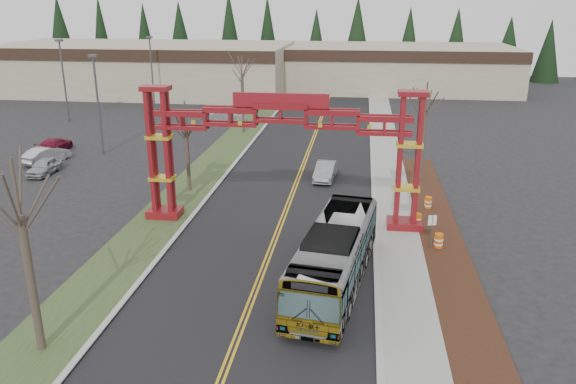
% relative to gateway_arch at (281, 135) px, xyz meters
% --- Properties ---
extents(road, '(12.00, 110.00, 0.02)m').
position_rel_gateway_arch_xyz_m(road, '(-0.00, 7.00, -5.97)').
color(road, black).
rests_on(road, ground).
extents(lane_line_left, '(0.12, 100.00, 0.01)m').
position_rel_gateway_arch_xyz_m(lane_line_left, '(-0.12, 7.00, -5.96)').
color(lane_line_left, gold).
rests_on(lane_line_left, road).
extents(lane_line_right, '(0.12, 100.00, 0.01)m').
position_rel_gateway_arch_xyz_m(lane_line_right, '(0.12, 7.00, -5.96)').
color(lane_line_right, gold).
rests_on(lane_line_right, road).
extents(curb_right, '(0.30, 110.00, 0.15)m').
position_rel_gateway_arch_xyz_m(curb_right, '(6.15, 7.00, -5.91)').
color(curb_right, '#ABABA6').
rests_on(curb_right, ground).
extents(sidewalk_right, '(2.60, 110.00, 0.14)m').
position_rel_gateway_arch_xyz_m(sidewalk_right, '(7.60, 7.00, -5.91)').
color(sidewalk_right, gray).
rests_on(sidewalk_right, ground).
extents(landscape_strip, '(2.60, 50.00, 0.12)m').
position_rel_gateway_arch_xyz_m(landscape_strip, '(10.20, -8.00, -5.92)').
color(landscape_strip, black).
rests_on(landscape_strip, ground).
extents(grass_median, '(4.00, 110.00, 0.08)m').
position_rel_gateway_arch_xyz_m(grass_median, '(-8.00, 7.00, -5.94)').
color(grass_median, '#2B4020').
rests_on(grass_median, ground).
extents(curb_left, '(0.30, 110.00, 0.15)m').
position_rel_gateway_arch_xyz_m(curb_left, '(-6.15, 7.00, -5.91)').
color(curb_left, '#ABABA6').
rests_on(curb_left, ground).
extents(gateway_arch, '(18.20, 1.60, 8.90)m').
position_rel_gateway_arch_xyz_m(gateway_arch, '(0.00, 0.00, 0.00)').
color(gateway_arch, maroon).
rests_on(gateway_arch, ground).
extents(retail_building_west, '(46.00, 22.30, 7.50)m').
position_rel_gateway_arch_xyz_m(retail_building_west, '(-30.00, 53.96, -2.22)').
color(retail_building_west, tan).
rests_on(retail_building_west, ground).
extents(retail_building_east, '(38.00, 20.30, 7.00)m').
position_rel_gateway_arch_xyz_m(retail_building_east, '(10.00, 61.95, -2.47)').
color(retail_building_east, tan).
rests_on(retail_building_east, ground).
extents(conifer_treeline, '(116.10, 5.60, 13.00)m').
position_rel_gateway_arch_xyz_m(conifer_treeline, '(0.25, 74.00, 0.50)').
color(conifer_treeline, black).
rests_on(conifer_treeline, ground).
extents(transit_bus, '(4.40, 12.06, 3.28)m').
position_rel_gateway_arch_xyz_m(transit_bus, '(3.94, -8.12, -4.34)').
color(transit_bus, '#999BA0').
rests_on(transit_bus, ground).
extents(silver_sedan, '(1.85, 4.46, 1.43)m').
position_rel_gateway_arch_xyz_m(silver_sedan, '(2.25, 9.97, -5.27)').
color(silver_sedan, '#A5A8AD').
rests_on(silver_sedan, ground).
extents(parked_car_near_a, '(1.70, 4.02, 1.35)m').
position_rel_gateway_arch_xyz_m(parked_car_near_a, '(-21.51, 8.31, -5.31)').
color(parked_car_near_a, '#A5A8AD').
rests_on(parked_car_near_a, ground).
extents(parked_car_near_b, '(2.95, 4.70, 1.46)m').
position_rel_gateway_arch_xyz_m(parked_car_near_b, '(-23.27, 11.68, -5.25)').
color(parked_car_near_b, '#B8B8B8').
rests_on(parked_car_near_b, ground).
extents(parked_car_mid_a, '(2.29, 4.91, 1.39)m').
position_rel_gateway_arch_xyz_m(parked_car_mid_a, '(-24.54, 15.48, -5.29)').
color(parked_car_mid_a, maroon).
rests_on(parked_car_mid_a, ground).
extents(parked_car_far_a, '(4.64, 2.12, 1.48)m').
position_rel_gateway_arch_xyz_m(parked_car_far_a, '(-11.13, 31.44, -5.24)').
color(parked_car_far_a, '#A1A1A8').
rests_on(parked_car_far_a, ground).
extents(bare_tree_median_near, '(3.50, 3.50, 8.41)m').
position_rel_gateway_arch_xyz_m(bare_tree_median_near, '(-8.00, -15.48, 0.07)').
color(bare_tree_median_near, '#382D26').
rests_on(bare_tree_median_near, ground).
extents(bare_tree_median_mid, '(2.99, 2.99, 7.00)m').
position_rel_gateway_arch_xyz_m(bare_tree_median_mid, '(-8.00, 5.65, -0.99)').
color(bare_tree_median_mid, '#382D26').
rests_on(bare_tree_median_mid, ground).
extents(bare_tree_median_far, '(3.35, 3.35, 8.45)m').
position_rel_gateway_arch_xyz_m(bare_tree_median_far, '(-8.00, 26.03, 0.21)').
color(bare_tree_median_far, '#382D26').
rests_on(bare_tree_median_far, ground).
extents(bare_tree_right_far, '(3.28, 3.28, 7.99)m').
position_rel_gateway_arch_xyz_m(bare_tree_right_far, '(10.00, 10.93, -0.20)').
color(bare_tree_right_far, '#382D26').
rests_on(bare_tree_right_far, ground).
extents(light_pole_near, '(0.81, 0.41, 9.35)m').
position_rel_gateway_arch_xyz_m(light_pole_near, '(-19.55, 15.39, -0.58)').
color(light_pole_near, '#3F3F44').
rests_on(light_pole_near, ground).
extents(light_pole_mid, '(0.85, 0.42, 9.74)m').
position_rel_gateway_arch_xyz_m(light_pole_mid, '(-30.32, 29.15, -0.35)').
color(light_pole_mid, '#3F3F44').
rests_on(light_pole_mid, ground).
extents(light_pole_far, '(0.82, 0.41, 9.50)m').
position_rel_gateway_arch_xyz_m(light_pole_far, '(-23.64, 40.42, -0.49)').
color(light_pole_far, '#3F3F44').
rests_on(light_pole_far, ground).
extents(street_sign, '(0.50, 0.18, 2.22)m').
position_rel_gateway_arch_xyz_m(street_sign, '(9.32, -3.16, -4.39)').
color(street_sign, '#3F3F44').
rests_on(street_sign, ground).
extents(barrel_south, '(0.53, 0.53, 0.97)m').
position_rel_gateway_arch_xyz_m(barrel_south, '(9.83, -2.88, -5.50)').
color(barrel_south, '#D45A0B').
rests_on(barrel_south, ground).
extents(barrel_mid, '(0.52, 0.52, 0.96)m').
position_rel_gateway_arch_xyz_m(barrel_mid, '(8.87, 0.35, -5.50)').
color(barrel_mid, '#D45A0B').
rests_on(barrel_mid, ground).
extents(barrel_north, '(0.51, 0.51, 0.94)m').
position_rel_gateway_arch_xyz_m(barrel_north, '(9.90, 3.84, -5.51)').
color(barrel_north, '#D45A0B').
rests_on(barrel_north, ground).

